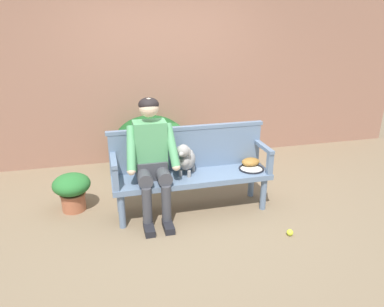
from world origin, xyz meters
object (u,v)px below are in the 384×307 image
at_px(potted_plant, 72,189).
at_px(baseball_glove, 251,162).
at_px(tennis_racket, 251,168).
at_px(garden_bench, 192,180).
at_px(person_seated, 152,155).
at_px(dog_on_bench, 186,159).
at_px(tennis_ball, 290,232).

bearing_deg(potted_plant, baseball_glove, -6.95).
bearing_deg(tennis_racket, potted_plant, 170.46).
bearing_deg(potted_plant, garden_bench, -14.62).
distance_m(baseball_glove, potted_plant, 2.06).
height_order(baseball_glove, potted_plant, baseball_glove).
bearing_deg(person_seated, potted_plant, 158.12).
bearing_deg(baseball_glove, dog_on_bench, 176.19).
xyz_separation_m(dog_on_bench, baseball_glove, (0.79, 0.07, -0.14)).
height_order(garden_bench, baseball_glove, baseball_glove).
bearing_deg(baseball_glove, potted_plant, 163.87).
distance_m(tennis_racket, potted_plant, 2.05).
relative_size(person_seated, tennis_racket, 2.26).
relative_size(garden_bench, person_seated, 1.33).
xyz_separation_m(dog_on_bench, potted_plant, (-1.24, 0.32, -0.37)).
bearing_deg(tennis_ball, person_seated, 149.74).
distance_m(tennis_racket, baseball_glove, 0.10).
bearing_deg(garden_bench, person_seated, -179.02).
xyz_separation_m(tennis_racket, tennis_ball, (0.12, -0.75, -0.42)).
distance_m(garden_bench, person_seated, 0.55).
bearing_deg(baseball_glove, tennis_racket, -116.33).
xyz_separation_m(garden_bench, potted_plant, (-1.31, 0.34, -0.12)).
bearing_deg(tennis_racket, dog_on_bench, 178.90).
bearing_deg(baseball_glove, person_seated, 175.70).
bearing_deg(garden_bench, dog_on_bench, 164.29).
distance_m(tennis_ball, potted_plant, 2.41).
relative_size(person_seated, tennis_ball, 19.85).
bearing_deg(person_seated, tennis_racket, 0.53).
bearing_deg(potted_plant, person_seated, -21.88).
bearing_deg(potted_plant, tennis_racket, -9.54).
distance_m(garden_bench, potted_plant, 1.35).
height_order(dog_on_bench, potted_plant, dog_on_bench).
bearing_deg(person_seated, dog_on_bench, 3.82).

